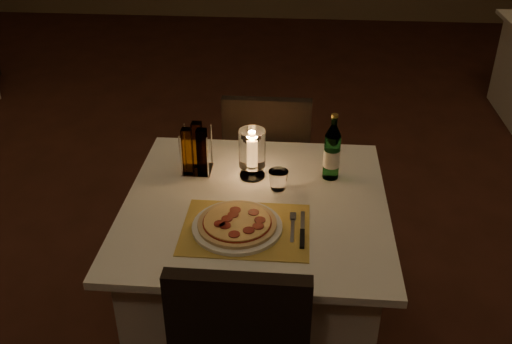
# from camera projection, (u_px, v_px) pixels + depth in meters

# --- Properties ---
(floor) EXTENTS (8.00, 10.00, 0.02)m
(floor) POSITION_uv_depth(u_px,v_px,m) (222.00, 304.00, 2.76)
(floor) COLOR #431E15
(floor) RESTS_ON ground
(main_table) EXTENTS (1.00, 1.00, 0.74)m
(main_table) POSITION_uv_depth(u_px,v_px,m) (256.00, 275.00, 2.36)
(main_table) COLOR silver
(main_table) RESTS_ON ground
(chair_far) EXTENTS (0.42, 0.42, 0.90)m
(chair_far) POSITION_uv_depth(u_px,v_px,m) (267.00, 155.00, 2.88)
(chair_far) COLOR black
(chair_far) RESTS_ON ground
(placemat) EXTENTS (0.45, 0.34, 0.00)m
(placemat) POSITION_uv_depth(u_px,v_px,m) (246.00, 229.00, 2.02)
(placemat) COLOR gold
(placemat) RESTS_ON main_table
(plate) EXTENTS (0.32, 0.32, 0.01)m
(plate) POSITION_uv_depth(u_px,v_px,m) (237.00, 227.00, 2.01)
(plate) COLOR white
(plate) RESTS_ON placemat
(pizza) EXTENTS (0.28, 0.28, 0.02)m
(pizza) POSITION_uv_depth(u_px,v_px,m) (237.00, 223.00, 2.00)
(pizza) COLOR #D8B77F
(pizza) RESTS_ON plate
(fork) EXTENTS (0.02, 0.18, 0.00)m
(fork) POSITION_uv_depth(u_px,v_px,m) (293.00, 225.00, 2.03)
(fork) COLOR silver
(fork) RESTS_ON placemat
(knife) EXTENTS (0.02, 0.22, 0.01)m
(knife) POSITION_uv_depth(u_px,v_px,m) (302.00, 235.00, 1.97)
(knife) COLOR black
(knife) RESTS_ON placemat
(tumbler) EXTENTS (0.08, 0.08, 0.08)m
(tumbler) POSITION_uv_depth(u_px,v_px,m) (278.00, 180.00, 2.23)
(tumbler) COLOR white
(tumbler) RESTS_ON main_table
(water_bottle) EXTENTS (0.07, 0.07, 0.28)m
(water_bottle) POSITION_uv_depth(u_px,v_px,m) (332.00, 153.00, 2.27)
(water_bottle) COLOR #539B5D
(water_bottle) RESTS_ON main_table
(hurricane_candle) EXTENTS (0.11, 0.11, 0.21)m
(hurricane_candle) POSITION_uv_depth(u_px,v_px,m) (252.00, 150.00, 2.27)
(hurricane_candle) COLOR white
(hurricane_candle) RESTS_ON main_table
(cruet_caddy) EXTENTS (0.12, 0.12, 0.21)m
(cruet_caddy) POSITION_uv_depth(u_px,v_px,m) (196.00, 151.00, 2.31)
(cruet_caddy) COLOR white
(cruet_caddy) RESTS_ON main_table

